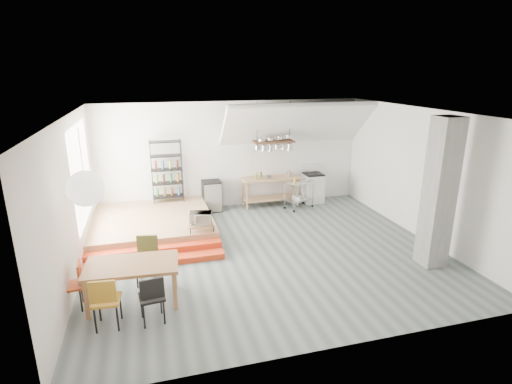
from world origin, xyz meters
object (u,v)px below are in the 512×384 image
object	(u,v)px
dining_table	(132,268)
mini_fridge	(212,196)
stove	(313,187)
rolling_cart	(299,191)

from	to	relation	value
dining_table	mini_fridge	distance (m)	5.07
stove	dining_table	bearing A→B (deg)	-140.11
dining_table	mini_fridge	world-z (taller)	mini_fridge
dining_table	rolling_cart	xyz separation A→B (m)	(4.78, 4.07, -0.14)
mini_fridge	dining_table	bearing A→B (deg)	-115.48
dining_table	rolling_cart	distance (m)	6.28
rolling_cart	mini_fridge	distance (m)	2.65
dining_table	rolling_cart	bearing A→B (deg)	44.33
stove	rolling_cart	size ratio (longest dim) A/B	1.23
stove	mini_fridge	world-z (taller)	stove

